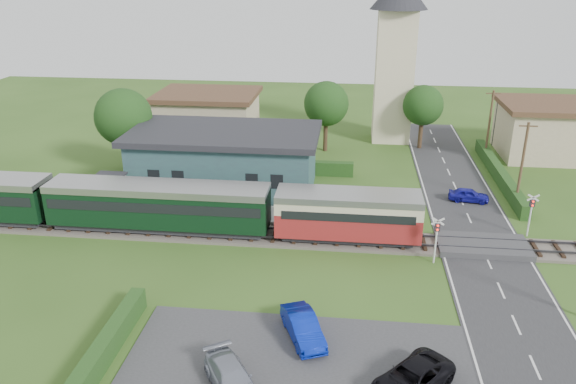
# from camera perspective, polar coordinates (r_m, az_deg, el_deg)

# --- Properties ---
(ground) EXTENTS (120.00, 120.00, 0.00)m
(ground) POSITION_cam_1_polar(r_m,az_deg,el_deg) (38.37, 4.94, -6.34)
(ground) COLOR #2D4C19
(railway_track) EXTENTS (76.00, 3.20, 0.49)m
(railway_track) POSITION_cam_1_polar(r_m,az_deg,el_deg) (40.09, 5.04, -4.85)
(railway_track) COLOR #4C443D
(railway_track) RESTS_ON ground
(road) EXTENTS (6.00, 70.00, 0.05)m
(road) POSITION_cam_1_polar(r_m,az_deg,el_deg) (39.49, 19.70, -6.75)
(road) COLOR #28282B
(road) RESTS_ON ground
(car_park) EXTENTS (17.00, 9.00, 0.08)m
(car_park) POSITION_cam_1_polar(r_m,az_deg,el_deg) (28.41, 0.89, -17.61)
(car_park) COLOR #333335
(car_park) RESTS_ON ground
(crossing_deck) EXTENTS (6.20, 3.40, 0.45)m
(crossing_deck) POSITION_cam_1_polar(r_m,az_deg,el_deg) (41.12, 19.17, -5.18)
(crossing_deck) COLOR #333335
(crossing_deck) RESTS_ON ground
(platform) EXTENTS (30.00, 3.00, 0.45)m
(platform) POSITION_cam_1_polar(r_m,az_deg,el_deg) (44.21, -7.88, -2.16)
(platform) COLOR gray
(platform) RESTS_ON ground
(equipment_hut) EXTENTS (2.30, 2.30, 2.55)m
(equipment_hut) POSITION_cam_1_polar(r_m,az_deg,el_deg) (46.21, -17.64, 0.11)
(equipment_hut) COLOR beige
(equipment_hut) RESTS_ON platform
(station_building) EXTENTS (16.00, 9.00, 5.30)m
(station_building) POSITION_cam_1_polar(r_m,az_deg,el_deg) (48.55, -6.39, 3.27)
(station_building) COLOR #2E464D
(station_building) RESTS_ON ground
(train) EXTENTS (43.20, 2.90, 3.40)m
(train) POSITION_cam_1_polar(r_m,az_deg,el_deg) (42.61, -17.06, -1.06)
(train) COLOR #232328
(train) RESTS_ON ground
(church_tower) EXTENTS (6.00, 6.00, 17.60)m
(church_tower) POSITION_cam_1_polar(r_m,az_deg,el_deg) (62.46, 10.91, 14.31)
(church_tower) COLOR beige
(church_tower) RESTS_ON ground
(house_west) EXTENTS (10.80, 8.80, 5.50)m
(house_west) POSITION_cam_1_polar(r_m,az_deg,el_deg) (62.74, -8.09, 7.59)
(house_west) COLOR tan
(house_west) RESTS_ON ground
(house_east) EXTENTS (8.80, 8.80, 5.50)m
(house_east) POSITION_cam_1_polar(r_m,az_deg,el_deg) (62.87, 24.46, 5.86)
(house_east) COLOR tan
(house_east) RESTS_ON ground
(hedge_carpark) EXTENTS (0.80, 9.00, 1.20)m
(hedge_carpark) POSITION_cam_1_polar(r_m,az_deg,el_deg) (30.29, -17.93, -14.67)
(hedge_carpark) COLOR #193814
(hedge_carpark) RESTS_ON ground
(hedge_roadside) EXTENTS (0.80, 18.00, 1.20)m
(hedge_roadside) POSITION_cam_1_polar(r_m,az_deg,el_deg) (54.53, 20.65, 1.74)
(hedge_roadside) COLOR #193814
(hedge_roadside) RESTS_ON ground
(hedge_station) EXTENTS (22.00, 0.80, 1.30)m
(hedge_station) POSITION_cam_1_polar(r_m,az_deg,el_deg) (53.37, -5.25, 2.74)
(hedge_station) COLOR #193814
(hedge_station) RESTS_ON ground
(tree_a) EXTENTS (5.20, 5.20, 8.00)m
(tree_a) POSITION_cam_1_polar(r_m,az_deg,el_deg) (53.59, -16.37, 7.30)
(tree_a) COLOR #332316
(tree_a) RESTS_ON ground
(tree_b) EXTENTS (4.60, 4.60, 7.34)m
(tree_b) POSITION_cam_1_polar(r_m,az_deg,el_deg) (58.36, 3.91, 8.92)
(tree_b) COLOR #332316
(tree_b) RESTS_ON ground
(tree_c) EXTENTS (4.20, 4.20, 6.78)m
(tree_c) POSITION_cam_1_polar(r_m,az_deg,el_deg) (60.78, 13.56, 8.54)
(tree_c) COLOR #332316
(tree_c) RESTS_ON ground
(utility_pole_c) EXTENTS (1.40, 0.22, 7.00)m
(utility_pole_c) POSITION_cam_1_polar(r_m,az_deg,el_deg) (48.11, 22.69, 2.66)
(utility_pole_c) COLOR #473321
(utility_pole_c) RESTS_ON ground
(utility_pole_d) EXTENTS (1.40, 0.22, 7.00)m
(utility_pole_d) POSITION_cam_1_polar(r_m,az_deg,el_deg) (59.24, 19.77, 6.49)
(utility_pole_d) COLOR #473321
(utility_pole_d) RESTS_ON ground
(crossing_signal_near) EXTENTS (0.84, 0.28, 3.28)m
(crossing_signal_near) POSITION_cam_1_polar(r_m,az_deg,el_deg) (37.48, 14.87, -4.10)
(crossing_signal_near) COLOR silver
(crossing_signal_near) RESTS_ON ground
(crossing_signal_far) EXTENTS (0.84, 0.28, 3.28)m
(crossing_signal_far) POSITION_cam_1_polar(r_m,az_deg,el_deg) (43.41, 23.49, -1.59)
(crossing_signal_far) COLOR silver
(crossing_signal_far) RESTS_ON ground
(streetlamp_west) EXTENTS (0.30, 0.30, 5.15)m
(streetlamp_west) POSITION_cam_1_polar(r_m,az_deg,el_deg) (60.27, -15.78, 6.63)
(streetlamp_west) COLOR #3F3F47
(streetlamp_west) RESTS_ON ground
(streetlamp_east) EXTENTS (0.30, 0.30, 5.15)m
(streetlamp_east) POSITION_cam_1_polar(r_m,az_deg,el_deg) (64.52, 20.35, 7.06)
(streetlamp_east) COLOR #3F3F47
(streetlamp_east) RESTS_ON ground
(car_on_road) EXTENTS (3.39, 1.70, 1.11)m
(car_on_road) POSITION_cam_1_polar(r_m,az_deg,el_deg) (48.63, 17.89, -0.29)
(car_on_road) COLOR #151494
(car_on_road) RESTS_ON road
(car_park_blue) EXTENTS (2.86, 4.25, 1.32)m
(car_park_blue) POSITION_cam_1_polar(r_m,az_deg,el_deg) (29.96, 1.53, -13.55)
(car_park_blue) COLOR #061B96
(car_park_blue) RESTS_ON car_park
(car_park_silver) EXTENTS (3.64, 4.40, 1.20)m
(car_park_silver) POSITION_cam_1_polar(r_m,az_deg,el_deg) (27.07, -5.76, -18.33)
(car_park_silver) COLOR #8E93A3
(car_park_silver) RESTS_ON car_park
(car_park_dark) EXTENTS (4.55, 4.76, 1.25)m
(car_park_dark) POSITION_cam_1_polar(r_m,az_deg,el_deg) (27.48, 12.45, -18.04)
(car_park_dark) COLOR black
(car_park_dark) RESTS_ON car_park
(pedestrian_near) EXTENTS (0.65, 0.51, 1.57)m
(pedestrian_near) POSITION_cam_1_polar(r_m,az_deg,el_deg) (42.43, 0.49, -1.51)
(pedestrian_near) COLOR gray
(pedestrian_near) RESTS_ON platform
(pedestrian_far) EXTENTS (0.80, 0.91, 1.58)m
(pedestrian_far) POSITION_cam_1_polar(r_m,az_deg,el_deg) (46.31, -16.33, -0.37)
(pedestrian_far) COLOR gray
(pedestrian_far) RESTS_ON platform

